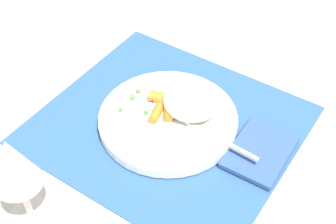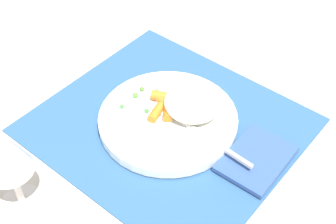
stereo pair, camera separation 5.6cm
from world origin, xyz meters
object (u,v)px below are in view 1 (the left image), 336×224
(wine_glass, at_px, (13,165))
(napkin, at_px, (260,152))
(carrot_portion, at_px, (164,105))
(fork, at_px, (190,127))
(plate, at_px, (168,120))
(rice_mound, at_px, (192,101))

(wine_glass, distance_m, napkin, 0.37)
(carrot_portion, relative_size, fork, 0.38)
(plate, bearing_deg, wine_glass, 75.25)
(fork, relative_size, wine_glass, 1.29)
(rice_mound, bearing_deg, carrot_portion, 31.86)
(rice_mound, height_order, fork, rice_mound)
(fork, bearing_deg, napkin, -165.76)
(carrot_portion, height_order, wine_glass, wine_glass)
(carrot_portion, relative_size, wine_glass, 0.49)
(carrot_portion, bearing_deg, napkin, -175.16)
(carrot_portion, bearing_deg, wine_glass, 78.98)
(plate, height_order, rice_mound, rice_mound)
(rice_mound, height_order, wine_glass, wine_glass)
(wine_glass, bearing_deg, rice_mound, -107.29)
(napkin, bearing_deg, plate, 9.49)
(wine_glass, xyz_separation_m, napkin, (-0.22, -0.28, -0.10))
(plate, relative_size, napkin, 1.95)
(rice_mound, relative_size, napkin, 0.80)
(carrot_portion, distance_m, wine_glass, 0.28)
(plate, distance_m, napkin, 0.16)
(fork, bearing_deg, rice_mound, -60.63)
(plate, relative_size, fork, 1.14)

